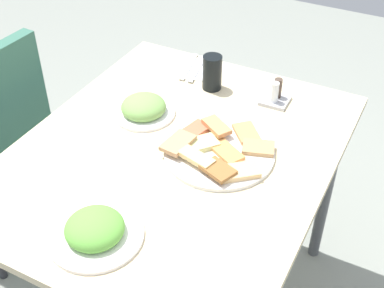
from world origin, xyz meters
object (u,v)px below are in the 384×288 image
at_px(pide_platter, 218,151).
at_px(spoon, 189,66).
at_px(salad_plate_greens, 144,108).
at_px(soda_can, 212,72).
at_px(dining_table, 175,172).
at_px(condiment_caddy, 276,95).
at_px(salad_plate_rice, 95,230).
at_px(paper_napkin, 193,68).
at_px(fork, 197,69).

xyz_separation_m(pide_platter, spoon, (0.40, 0.31, -0.01)).
bearing_deg(salad_plate_greens, soda_can, -27.17).
relative_size(dining_table, salad_plate_greens, 5.37).
height_order(salad_plate_greens, condiment_caddy, condiment_caddy).
xyz_separation_m(salad_plate_greens, spoon, (0.33, 0.01, -0.02)).
bearing_deg(pide_platter, salad_plate_greens, 75.98).
height_order(salad_plate_rice, soda_can, soda_can).
xyz_separation_m(salad_plate_greens, paper_napkin, (0.33, -0.01, -0.02)).
distance_m(soda_can, fork, 0.14).
xyz_separation_m(salad_plate_rice, fork, (0.83, 0.14, -0.02)).
bearing_deg(pide_platter, dining_table, 109.99).
bearing_deg(soda_can, spoon, 57.83).
height_order(salad_plate_greens, paper_napkin, salad_plate_greens).
distance_m(dining_table, condiment_caddy, 0.43).
height_order(spoon, condiment_caddy, condiment_caddy).
bearing_deg(paper_napkin, fork, -90.00).
height_order(salad_plate_greens, salad_plate_rice, salad_plate_rice).
distance_m(dining_table, salad_plate_greens, 0.24).
xyz_separation_m(paper_napkin, condiment_caddy, (-0.07, -0.34, 0.02)).
bearing_deg(salad_plate_rice, salad_plate_greens, 18.66).
bearing_deg(salad_plate_greens, condiment_caddy, -53.27).
relative_size(fork, spoon, 1.00).
bearing_deg(pide_platter, spoon, 37.39).
bearing_deg(fork, soda_can, -141.75).
height_order(pide_platter, condiment_caddy, condiment_caddy).
xyz_separation_m(salad_plate_greens, fork, (0.33, -0.03, -0.02)).
height_order(soda_can, paper_napkin, soda_can).
height_order(pide_platter, soda_can, soda_can).
bearing_deg(spoon, condiment_caddy, -112.89).
relative_size(salad_plate_greens, fork, 1.06).
relative_size(dining_table, salad_plate_rice, 4.62).
bearing_deg(paper_napkin, spoon, 90.00).
relative_size(pide_platter, soda_can, 2.71).
bearing_deg(condiment_caddy, salad_plate_rice, 166.56).
height_order(dining_table, spoon, spoon).
bearing_deg(condiment_caddy, spoon, 79.38).
relative_size(soda_can, paper_napkin, 0.77).
distance_m(dining_table, paper_napkin, 0.49).
bearing_deg(spoon, fork, -102.27).
distance_m(salad_plate_rice, spoon, 0.85).
bearing_deg(fork, salad_plate_rice, 178.63).
distance_m(pide_platter, spoon, 0.51).
relative_size(dining_table, spoon, 5.71).
relative_size(pide_platter, condiment_caddy, 3.57).
bearing_deg(spoon, salad_plate_rice, 179.91).
relative_size(salad_plate_greens, salad_plate_rice, 0.86).
bearing_deg(paper_napkin, pide_platter, -144.26).
distance_m(salad_plate_greens, fork, 0.33).
xyz_separation_m(pide_platter, paper_napkin, (0.40, 0.29, -0.01)).
xyz_separation_m(salad_plate_greens, condiment_caddy, (0.26, -0.35, 0.00)).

